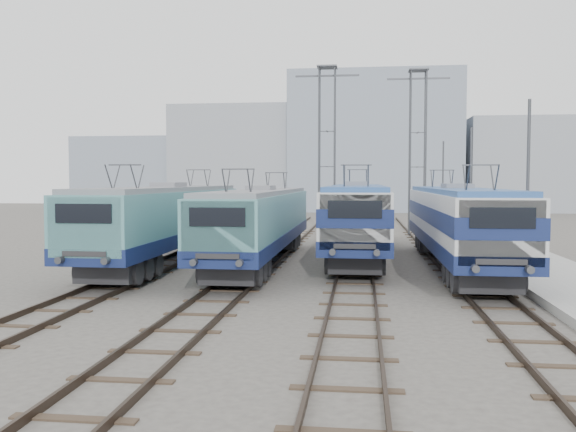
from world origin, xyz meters
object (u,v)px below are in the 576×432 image
at_px(locomotive_far_left, 168,217).
at_px(mast_rear, 443,187).
at_px(catenary_tower_east, 418,144).
at_px(locomotive_far_right, 457,219).
at_px(locomotive_center_right, 357,213).
at_px(mast_front, 528,194).
at_px(mast_mid, 471,190).
at_px(catenary_tower_west, 327,143).
at_px(locomotive_center_left, 260,219).

bearing_deg(locomotive_far_left, mast_rear, 51.39).
bearing_deg(catenary_tower_east, locomotive_far_right, -89.18).
relative_size(locomotive_center_right, mast_front, 2.63).
xyz_separation_m(locomotive_far_left, locomotive_far_right, (13.50, -0.33, 0.03)).
bearing_deg(locomotive_far_left, catenary_tower_east, 52.43).
height_order(locomotive_far_left, mast_rear, mast_rear).
relative_size(locomotive_far_left, mast_mid, 2.59).
bearing_deg(catenary_tower_west, locomotive_far_left, -113.91).
bearing_deg(mast_front, locomotive_center_right, 127.53).
distance_m(locomotive_far_left, mast_rear, 24.63).
bearing_deg(locomotive_center_right, locomotive_far_right, -40.28).
distance_m(locomotive_far_left, mast_front, 16.12).
bearing_deg(locomotive_center_right, mast_front, -52.47).
relative_size(locomotive_center_left, mast_mid, 2.49).
relative_size(locomotive_center_left, mast_rear, 2.49).
distance_m(locomotive_far_left, catenary_tower_east, 22.17).
bearing_deg(mast_front, locomotive_far_right, 112.56).
relative_size(locomotive_center_left, catenary_tower_west, 1.45).
bearing_deg(mast_front, mast_mid, 90.00).
height_order(locomotive_far_right, mast_front, mast_front).
bearing_deg(catenary_tower_east, mast_front, -84.55).
bearing_deg(locomotive_center_right, locomotive_far_left, -158.81).
height_order(locomotive_center_right, catenary_tower_east, catenary_tower_east).
xyz_separation_m(catenary_tower_west, mast_rear, (8.60, 4.00, -3.14)).
relative_size(locomotive_center_right, catenary_tower_east, 1.53).
bearing_deg(locomotive_center_right, mast_mid, 30.46).
xyz_separation_m(locomotive_center_right, mast_mid, (6.35, 3.73, 1.16)).
distance_m(locomotive_far_right, catenary_tower_east, 18.08).
bearing_deg(catenary_tower_west, catenary_tower_east, 17.10).
height_order(locomotive_center_right, catenary_tower_west, catenary_tower_west).
distance_m(catenary_tower_west, mast_front, 22.00).
height_order(locomotive_center_left, catenary_tower_east, catenary_tower_east).
xyz_separation_m(locomotive_far_right, catenary_tower_east, (-0.25, 17.55, 4.35)).
relative_size(locomotive_far_left, locomotive_center_left, 1.04).
height_order(locomotive_far_left, catenary_tower_east, catenary_tower_east).
bearing_deg(mast_mid, mast_rear, 90.00).
xyz_separation_m(locomotive_center_right, locomotive_far_right, (4.50, -3.81, -0.05)).
bearing_deg(catenary_tower_west, mast_rear, 24.94).
bearing_deg(locomotive_far_right, mast_front, -67.44).
distance_m(locomotive_center_left, mast_rear, 22.12).
relative_size(catenary_tower_west, catenary_tower_east, 1.00).
relative_size(locomotive_center_left, catenary_tower_east, 1.45).
relative_size(locomotive_center_right, mast_mid, 2.63).
distance_m(mast_front, mast_mid, 12.00).
bearing_deg(locomotive_far_left, locomotive_far_right, -1.38).
relative_size(catenary_tower_east, mast_rear, 1.71).
bearing_deg(mast_rear, catenary_tower_east, -136.40).
bearing_deg(mast_mid, locomotive_center_left, -146.31).
relative_size(locomotive_center_right, mast_rear, 2.63).
distance_m(locomotive_far_right, mast_mid, 7.86).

